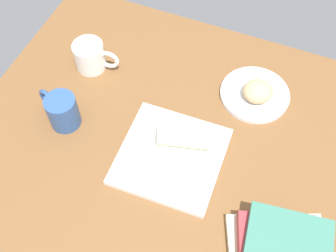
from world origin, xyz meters
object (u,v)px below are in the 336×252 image
at_px(square_plate, 171,156).
at_px(coffee_mug, 91,56).
at_px(breakfast_wrap, 184,138).
at_px(sauce_cup, 155,167).
at_px(book_stack, 280,243).
at_px(second_mug, 62,110).
at_px(round_plate, 255,94).
at_px(scone_pastry, 258,91).

height_order(square_plate, coffee_mug, coffee_mug).
xyz_separation_m(square_plate, coffee_mug, (0.33, -0.20, 0.04)).
distance_m(square_plate, breakfast_wrap, 0.06).
bearing_deg(sauce_cup, square_plate, -111.47).
height_order(square_plate, breakfast_wrap, breakfast_wrap).
relative_size(square_plate, sauce_cup, 5.83).
distance_m(square_plate, sauce_cup, 0.06).
distance_m(book_stack, coffee_mug, 0.72).
distance_m(breakfast_wrap, second_mug, 0.33).
xyz_separation_m(round_plate, coffee_mug, (0.47, 0.07, 0.04)).
relative_size(round_plate, breakfast_wrap, 1.47).
xyz_separation_m(scone_pastry, sauce_cup, (0.17, 0.32, -0.01)).
distance_m(scone_pastry, coffee_mug, 0.49).
bearing_deg(coffee_mug, round_plate, -171.15).
distance_m(breakfast_wrap, coffee_mug, 0.38).
bearing_deg(square_plate, book_stack, 157.87).
distance_m(round_plate, scone_pastry, 0.03).
bearing_deg(scone_pastry, breakfast_wrap, 58.58).
bearing_deg(breakfast_wrap, square_plate, 143.93).
distance_m(round_plate, breakfast_wrap, 0.27).
bearing_deg(scone_pastry, coffee_mug, 7.36).
height_order(round_plate, second_mug, second_mug).
relative_size(breakfast_wrap, second_mug, 1.02).
bearing_deg(square_plate, second_mug, 0.35).
height_order(coffee_mug, second_mug, second_mug).
bearing_deg(book_stack, round_plate, -67.57).
bearing_deg(second_mug, coffee_mug, -83.74).
xyz_separation_m(breakfast_wrap, book_stack, (-0.29, 0.17, -0.01)).
xyz_separation_m(sauce_cup, coffee_mug, (0.31, -0.25, 0.01)).
distance_m(round_plate, book_stack, 0.43).
xyz_separation_m(round_plate, breakfast_wrap, (0.13, 0.23, 0.04)).
relative_size(sauce_cup, coffee_mug, 0.33).
bearing_deg(book_stack, second_mug, -11.34).
relative_size(square_plate, second_mug, 1.99).
bearing_deg(scone_pastry, book_stack, 112.14).
height_order(round_plate, coffee_mug, coffee_mug).
relative_size(round_plate, sauce_cup, 4.40).
bearing_deg(sauce_cup, book_stack, 167.72).
xyz_separation_m(coffee_mug, second_mug, (-0.02, 0.20, 0.01)).
bearing_deg(round_plate, sauce_cup, 63.28).
bearing_deg(coffee_mug, scone_pastry, -172.64).
bearing_deg(breakfast_wrap, second_mug, 83.27).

